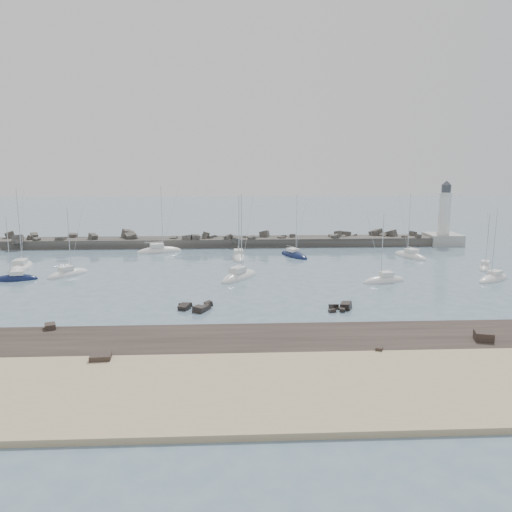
{
  "coord_description": "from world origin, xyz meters",
  "views": [
    {
      "loc": [
        0.52,
        -68.43,
        17.79
      ],
      "look_at": [
        4.48,
        12.0,
        2.62
      ],
      "focal_mm": 35.0,
      "sensor_mm": 36.0,
      "label": 1
    }
  ],
  "objects_px": {
    "sailboat_0": "(21,268)",
    "sailboat_6": "(294,256)",
    "sailboat_1": "(15,279)",
    "sailboat_8": "(410,256)",
    "sailboat_9": "(493,279)",
    "sailboat_5": "(239,277)",
    "sailboat_2": "(68,274)",
    "sailboat_4": "(239,258)",
    "sailboat_10": "(485,268)",
    "sailboat_3": "(159,252)",
    "sailboat_7": "(384,281)",
    "lighthouse": "(443,230)"
  },
  "relations": [
    {
      "from": "lighthouse",
      "to": "sailboat_10",
      "type": "xyz_separation_m",
      "value": [
        -3.45,
        -25.49,
        -2.96
      ]
    },
    {
      "from": "sailboat_1",
      "to": "sailboat_8",
      "type": "height_order",
      "value": "sailboat_8"
    },
    {
      "from": "sailboat_0",
      "to": "sailboat_10",
      "type": "distance_m",
      "value": 78.7
    },
    {
      "from": "lighthouse",
      "to": "sailboat_3",
      "type": "xyz_separation_m",
      "value": [
        -61.04,
        -7.16,
        -2.94
      ]
    },
    {
      "from": "sailboat_1",
      "to": "sailboat_4",
      "type": "relative_size",
      "value": 0.81
    },
    {
      "from": "sailboat_0",
      "to": "sailboat_10",
      "type": "relative_size",
      "value": 1.44
    },
    {
      "from": "sailboat_0",
      "to": "sailboat_8",
      "type": "bearing_deg",
      "value": 6.16
    },
    {
      "from": "sailboat_10",
      "to": "sailboat_3",
      "type": "bearing_deg",
      "value": 162.35
    },
    {
      "from": "sailboat_6",
      "to": "sailboat_9",
      "type": "distance_m",
      "value": 35.09
    },
    {
      "from": "lighthouse",
      "to": "sailboat_5",
      "type": "xyz_separation_m",
      "value": [
        -45.38,
        -30.74,
        -2.94
      ]
    },
    {
      "from": "lighthouse",
      "to": "sailboat_1",
      "type": "height_order",
      "value": "lighthouse"
    },
    {
      "from": "sailboat_4",
      "to": "sailboat_10",
      "type": "xyz_separation_m",
      "value": [
        41.75,
        -10.93,
        -0.01
      ]
    },
    {
      "from": "sailboat_6",
      "to": "lighthouse",
      "type": "bearing_deg",
      "value": 20.37
    },
    {
      "from": "sailboat_5",
      "to": "lighthouse",
      "type": "bearing_deg",
      "value": 34.11
    },
    {
      "from": "sailboat_7",
      "to": "sailboat_9",
      "type": "bearing_deg",
      "value": 1.37
    },
    {
      "from": "sailboat_0",
      "to": "sailboat_5",
      "type": "height_order",
      "value": "sailboat_0"
    },
    {
      "from": "sailboat_1",
      "to": "sailboat_9",
      "type": "bearing_deg",
      "value": -2.75
    },
    {
      "from": "sailboat_1",
      "to": "sailboat_0",
      "type": "bearing_deg",
      "value": 106.25
    },
    {
      "from": "sailboat_1",
      "to": "sailboat_10",
      "type": "distance_m",
      "value": 76.41
    },
    {
      "from": "sailboat_2",
      "to": "sailboat_3",
      "type": "height_order",
      "value": "sailboat_3"
    },
    {
      "from": "sailboat_4",
      "to": "sailboat_9",
      "type": "xyz_separation_m",
      "value": [
        38.77,
        -19.27,
        -0.01
      ]
    },
    {
      "from": "sailboat_1",
      "to": "sailboat_5",
      "type": "xyz_separation_m",
      "value": [
        34.33,
        -0.43,
        0.02
      ]
    },
    {
      "from": "sailboat_2",
      "to": "sailboat_6",
      "type": "height_order",
      "value": "sailboat_6"
    },
    {
      "from": "sailboat_10",
      "to": "sailboat_2",
      "type": "bearing_deg",
      "value": -178.54
    },
    {
      "from": "sailboat_9",
      "to": "sailboat_1",
      "type": "bearing_deg",
      "value": 177.25
    },
    {
      "from": "lighthouse",
      "to": "sailboat_3",
      "type": "bearing_deg",
      "value": -173.31
    },
    {
      "from": "sailboat_0",
      "to": "sailboat_7",
      "type": "bearing_deg",
      "value": -11.65
    },
    {
      "from": "sailboat_0",
      "to": "sailboat_6",
      "type": "height_order",
      "value": "sailboat_0"
    },
    {
      "from": "sailboat_3",
      "to": "sailboat_6",
      "type": "relative_size",
      "value": 1.12
    },
    {
      "from": "sailboat_5",
      "to": "sailboat_10",
      "type": "distance_m",
      "value": 42.25
    },
    {
      "from": "sailboat_4",
      "to": "sailboat_10",
      "type": "height_order",
      "value": "sailboat_4"
    },
    {
      "from": "sailboat_2",
      "to": "sailboat_10",
      "type": "distance_m",
      "value": 69.27
    },
    {
      "from": "sailboat_4",
      "to": "sailboat_5",
      "type": "height_order",
      "value": "sailboat_5"
    },
    {
      "from": "sailboat_8",
      "to": "sailboat_6",
      "type": "bearing_deg",
      "value": 175.2
    },
    {
      "from": "sailboat_0",
      "to": "sailboat_8",
      "type": "relative_size",
      "value": 1.11
    },
    {
      "from": "sailboat_5",
      "to": "sailboat_7",
      "type": "xyz_separation_m",
      "value": [
        21.84,
        -3.49,
        -0.02
      ]
    },
    {
      "from": "sailboat_4",
      "to": "sailboat_5",
      "type": "relative_size",
      "value": 0.91
    },
    {
      "from": "sailboat_2",
      "to": "sailboat_10",
      "type": "relative_size",
      "value": 1.17
    },
    {
      "from": "sailboat_5",
      "to": "sailboat_6",
      "type": "relative_size",
      "value": 1.1
    },
    {
      "from": "sailboat_2",
      "to": "sailboat_4",
      "type": "xyz_separation_m",
      "value": [
        27.5,
        12.69,
        0.01
      ]
    },
    {
      "from": "sailboat_7",
      "to": "sailboat_9",
      "type": "height_order",
      "value": "sailboat_9"
    },
    {
      "from": "sailboat_8",
      "to": "sailboat_9",
      "type": "height_order",
      "value": "sailboat_8"
    },
    {
      "from": "sailboat_6",
      "to": "sailboat_1",
      "type": "bearing_deg",
      "value": -158.84
    },
    {
      "from": "sailboat_1",
      "to": "sailboat_3",
      "type": "xyz_separation_m",
      "value": [
        18.67,
        23.15,
        0.02
      ]
    },
    {
      "from": "sailboat_3",
      "to": "sailboat_9",
      "type": "height_order",
      "value": "sailboat_3"
    },
    {
      "from": "sailboat_1",
      "to": "sailboat_2",
      "type": "height_order",
      "value": "sailboat_2"
    },
    {
      "from": "sailboat_0",
      "to": "sailboat_1",
      "type": "relative_size",
      "value": 1.37
    },
    {
      "from": "sailboat_4",
      "to": "sailboat_6",
      "type": "bearing_deg",
      "value": 9.24
    },
    {
      "from": "sailboat_0",
      "to": "sailboat_6",
      "type": "relative_size",
      "value": 1.12
    },
    {
      "from": "sailboat_2",
      "to": "sailboat_5",
      "type": "distance_m",
      "value": 27.54
    }
  ]
}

